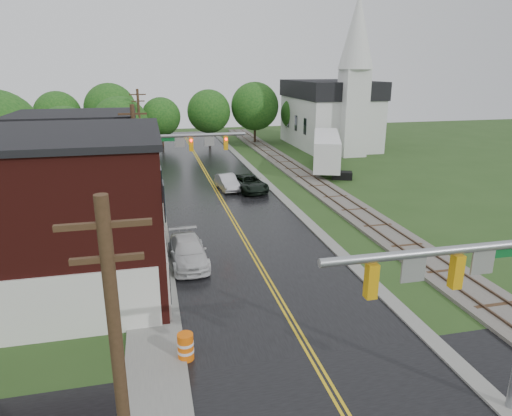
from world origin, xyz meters
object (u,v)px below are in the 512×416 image
object	(u,v)px
suv_dark	(249,183)
semi_trailer	(326,150)
utility_pole_a	(121,387)
tree_left_e	(122,126)
sedan_silver	(227,182)
tree_left_c	(67,138)
traffic_signal_far	(182,151)
church	(333,107)
utility_pole_b	(137,170)
brick_building	(18,217)
pickup_white	(188,252)
traffic_signal_near	(476,285)
construction_barrel	(186,347)
utility_pole_c	(140,129)

from	to	relation	value
suv_dark	semi_trailer	xyz separation A→B (m)	(10.50, 7.10, 1.59)
semi_trailer	utility_pole_a	bearing A→B (deg)	-117.34
tree_left_e	sedan_silver	distance (m)	16.63
semi_trailer	tree_left_c	bearing A→B (deg)	178.90
traffic_signal_far	utility_pole_a	bearing A→B (deg)	-97.03
sedan_silver	semi_trailer	size ratio (longest dim) A/B	0.34
church	traffic_signal_far	bearing A→B (deg)	-131.27
utility_pole_a	tree_left_e	size ratio (longest dim) A/B	1.10
utility_pole_b	semi_trailer	xyz separation A→B (m)	(20.36, 17.37, -2.38)
church	tree_left_c	xyz separation A→B (m)	(-33.85, -13.84, -1.32)
brick_building	pickup_white	distance (m)	9.25
traffic_signal_near	sedan_silver	distance (m)	31.60
pickup_white	semi_trailer	distance (m)	28.69
semi_trailer	suv_dark	bearing A→B (deg)	-145.95
pickup_white	suv_dark	bearing A→B (deg)	63.13
traffic_signal_near	tree_left_c	distance (m)	41.67
tree_left_e	semi_trailer	bearing A→B (deg)	-16.23
suv_dark	semi_trailer	bearing A→B (deg)	26.26
brick_building	sedan_silver	size ratio (longest dim) A/B	3.26
utility_pole_b	traffic_signal_near	bearing A→B (deg)	-62.81
traffic_signal_far	semi_trailer	distance (m)	21.21
pickup_white	construction_barrel	world-z (taller)	pickup_white
tree_left_c	semi_trailer	world-z (taller)	tree_left_c
sedan_silver	traffic_signal_far	bearing A→B (deg)	-131.45
traffic_signal_near	sedan_silver	bearing A→B (deg)	94.33
utility_pole_a	tree_left_c	bearing A→B (deg)	100.02
sedan_silver	tree_left_c	bearing A→B (deg)	150.83
church	semi_trailer	distance (m)	16.12
tree_left_c	tree_left_e	size ratio (longest dim) A/B	0.94
tree_left_c	tree_left_e	world-z (taller)	tree_left_e
brick_building	church	bearing A→B (deg)	50.02
utility_pole_c	suv_dark	world-z (taller)	utility_pole_c
utility_pole_c	suv_dark	size ratio (longest dim) A/B	1.68
utility_pole_a	utility_pole_c	world-z (taller)	same
utility_pole_c	tree_left_e	world-z (taller)	utility_pole_c
suv_dark	pickup_white	xyz separation A→B (m)	(-7.13, -15.48, 0.01)
suv_dark	semi_trailer	size ratio (longest dim) A/B	0.42
semi_trailer	construction_barrel	world-z (taller)	semi_trailer
traffic_signal_near	semi_trailer	xyz separation A→B (m)	(10.09, 37.37, -2.63)
construction_barrel	sedan_silver	bearing A→B (deg)	76.71
brick_building	semi_trailer	distance (m)	35.72
sedan_silver	construction_barrel	distance (m)	26.58
utility_pole_a	pickup_white	xyz separation A→B (m)	(2.73, 16.80, -3.97)
traffic_signal_far	pickup_white	distance (m)	11.05
traffic_signal_near	utility_pole_a	distance (m)	10.47
tree_left_c	suv_dark	size ratio (longest dim) A/B	1.43
brick_building	suv_dark	world-z (taller)	brick_building
tree_left_e	pickup_white	size ratio (longest dim) A/B	1.58
sedan_silver	semi_trailer	xyz separation A→B (m)	(12.45, 6.15, 1.61)
construction_barrel	suv_dark	bearing A→B (deg)	72.08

